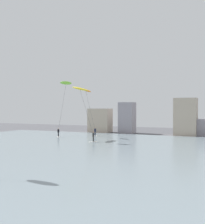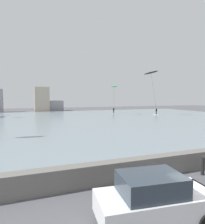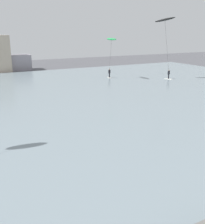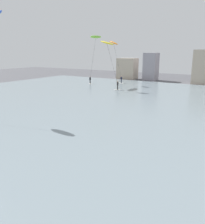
% 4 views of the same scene
% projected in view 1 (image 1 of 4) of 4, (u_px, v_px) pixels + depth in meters
% --- Properties ---
extents(water_bay, '(84.00, 52.00, 0.10)m').
position_uv_depth(water_bay, '(170.00, 160.00, 30.16)').
color(water_bay, gray).
rests_on(water_bay, ground).
extents(far_shore_buildings, '(28.08, 4.68, 7.53)m').
position_uv_depth(far_shore_buildings, '(152.00, 120.00, 60.40)').
color(far_shore_buildings, '#B7A893').
rests_on(far_shore_buildings, ground).
extents(kitesurfer_lime, '(3.87, 3.96, 10.26)m').
position_uv_depth(kitesurfer_lime, '(66.00, 86.00, 51.26)').
color(kitesurfer_lime, silver).
rests_on(kitesurfer_lime, water_bay).
extents(kitesurfer_yellow, '(4.63, 1.38, 9.13)m').
position_uv_depth(kitesurfer_yellow, '(81.00, 94.00, 46.67)').
color(kitesurfer_yellow, silver).
rests_on(kitesurfer_yellow, water_bay).
extents(kitesurfer_orange, '(3.49, 3.14, 9.50)m').
position_uv_depth(kitesurfer_orange, '(87.00, 95.00, 54.49)').
color(kitesurfer_orange, silver).
rests_on(kitesurfer_orange, water_bay).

